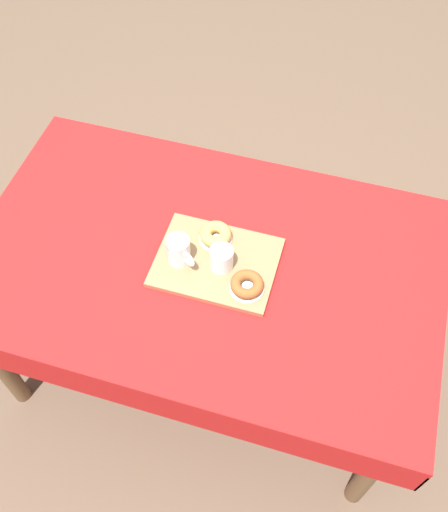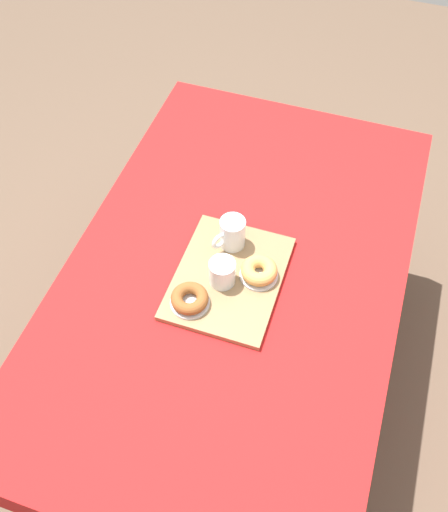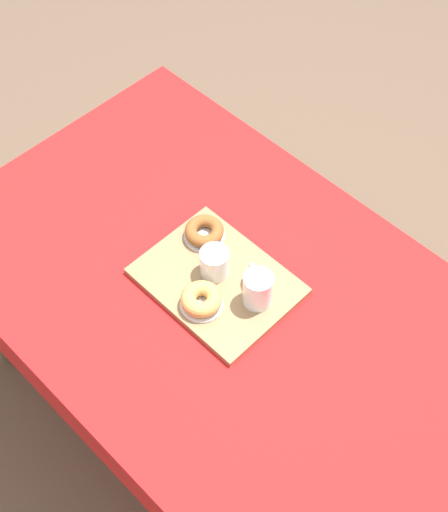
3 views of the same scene
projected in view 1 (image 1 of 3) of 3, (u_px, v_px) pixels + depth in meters
name	position (u px, v px, depth m)	size (l,w,h in m)	color
ground_plane	(210.00, 355.00, 2.49)	(6.00, 6.00, 0.00)	brown
dining_table	(206.00, 274.00, 1.96)	(1.54, 0.96, 0.73)	red
serving_tray	(216.00, 262.00, 1.87)	(0.39, 0.30, 0.02)	olive
tea_mug_left	(179.00, 251.00, 1.83)	(0.11, 0.08, 0.10)	white
water_glass_near	(222.00, 259.00, 1.83)	(0.08, 0.08, 0.08)	white
donut_plate_left	(247.00, 288.00, 1.80)	(0.11, 0.11, 0.01)	silver
sugar_donut_left	(247.00, 284.00, 1.79)	(0.10, 0.10, 0.03)	brown
donut_plate_right	(216.00, 239.00, 1.91)	(0.11, 0.11, 0.01)	silver
sugar_donut_right	(216.00, 234.00, 1.89)	(0.10, 0.10, 0.04)	tan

